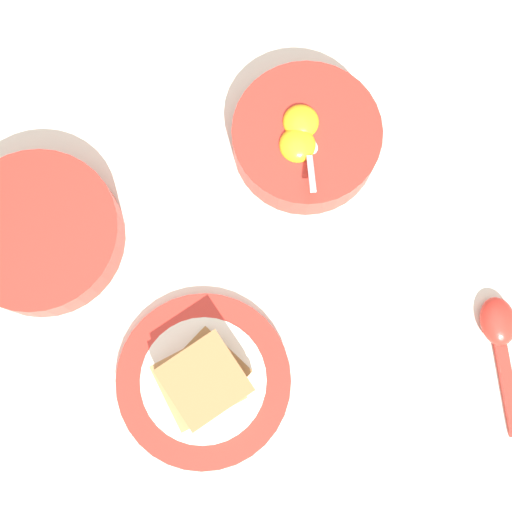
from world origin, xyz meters
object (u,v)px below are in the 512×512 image
Objects in this scene: egg_bowl at (306,138)px; toast_plate at (204,381)px; toast_sandwich at (202,379)px; congee_bowl at (40,233)px; soup_spoon at (500,336)px.

toast_plate is at bearing -67.45° from egg_bowl.
egg_bowl is 1.72× the size of toast_sandwich.
egg_bowl is 0.31m from toast_sandwich.
toast_sandwich is (0.00, 0.00, 0.03)m from toast_plate.
egg_bowl reaches higher than toast_sandwich.
congee_bowl is at bearing -114.07° from egg_bowl.
toast_plate is (0.12, -0.29, -0.02)m from egg_bowl.
congee_bowl is at bearing -175.79° from toast_sandwich.
soup_spoon reaches higher than toast_plate.
egg_bowl is at bearing 112.67° from toast_sandwich.
congee_bowl reaches higher than soup_spoon.
toast_plate is 1.94× the size of toast_sandwich.
toast_sandwich is 0.73× the size of soup_spoon.
toast_plate is 0.35m from soup_spoon.
congee_bowl is (-0.26, -0.02, -0.01)m from toast_sandwich.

